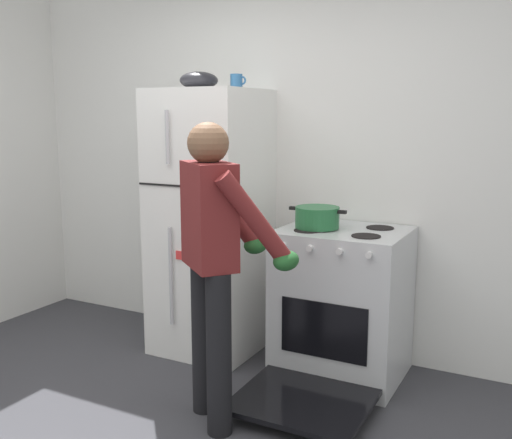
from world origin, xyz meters
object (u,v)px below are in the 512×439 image
Objects in this scene: coffee_mug at (237,81)px; mixing_bowl at (199,80)px; stove_range at (341,305)px; red_pot at (317,217)px; person_cook at (216,249)px; refrigerator at (211,222)px.

mixing_bowl is (-0.26, -0.05, 0.01)m from coffee_mug.
stove_range is 11.07× the size of coffee_mug.
red_pot is 1.23m from mixing_bowl.
person_cook is 14.28× the size of coffee_mug.
person_cook is (0.57, -0.87, 0.05)m from refrigerator.
coffee_mug is at bearing 175.02° from stove_range.
stove_range is 1.75m from mixing_bowl.
red_pot is 1.45× the size of mixing_bowl.
coffee_mug is (-0.62, 0.10, 0.84)m from red_pot.
red_pot is (0.23, 0.82, 0.06)m from person_cook.
stove_range is at bearing -1.06° from refrigerator.
coffee_mug is 0.44× the size of mixing_bowl.
red_pot is at bearing -3.23° from mixing_bowl.
coffee_mug is 0.27m from mixing_bowl.
refrigerator is at bearing 176.47° from red_pot.
refrigerator is at bearing -0.21° from mixing_bowl.
red_pot is at bearing -3.53° from refrigerator.
coffee_mug reaches higher than person_cook.
refrigerator is 1.45× the size of stove_range.
red_pot is (-0.16, -0.03, 0.55)m from stove_range.
red_pot is at bearing 74.21° from person_cook.
red_pot is at bearing -9.13° from coffee_mug.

